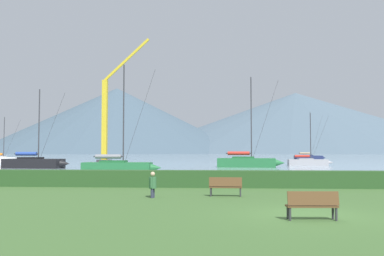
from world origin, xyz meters
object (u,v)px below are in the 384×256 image
(dock_crane, at_px, (107,124))
(sailboat_slip_0, at_px, (1,160))
(sailboat_slip_5, at_px, (309,157))
(sailboat_slip_9, at_px, (119,166))
(sailboat_slip_1, at_px, (248,162))
(sailboat_slip_10, at_px, (34,162))
(park_bench_under_tree, at_px, (226,186))
(park_bench_near_path, at_px, (312,204))
(person_seated_viewer, at_px, (153,183))
(sailboat_slip_7, at_px, (308,162))

(dock_crane, bearing_deg, sailboat_slip_0, 161.94)
(sailboat_slip_5, distance_m, sailboat_slip_9, 68.66)
(sailboat_slip_1, height_order, sailboat_slip_10, sailboat_slip_1)
(park_bench_under_tree, distance_m, dock_crane, 49.49)
(sailboat_slip_10, bearing_deg, park_bench_near_path, -49.32)
(sailboat_slip_9, distance_m, person_seated_viewer, 22.83)
(dock_crane, bearing_deg, sailboat_slip_5, 42.78)
(park_bench_near_path, relative_size, person_seated_viewer, 1.35)
(sailboat_slip_0, bearing_deg, park_bench_under_tree, -53.21)
(sailboat_slip_1, xyz_separation_m, dock_crane, (-21.97, 8.97, 5.72))
(sailboat_slip_10, bearing_deg, sailboat_slip_1, 15.50)
(sailboat_slip_5, xyz_separation_m, sailboat_slip_7, (-7.87, -38.10, -0.09))
(sailboat_slip_9, height_order, person_seated_viewer, sailboat_slip_9)
(sailboat_slip_7, relative_size, sailboat_slip_9, 0.72)
(sailboat_slip_7, relative_size, park_bench_near_path, 4.72)
(sailboat_slip_1, distance_m, sailboat_slip_7, 12.08)
(sailboat_slip_10, distance_m, park_bench_near_path, 47.18)
(sailboat_slip_5, distance_m, park_bench_near_path, 90.68)
(sailboat_slip_1, bearing_deg, sailboat_slip_0, 166.73)
(sailboat_slip_7, height_order, park_bench_under_tree, sailboat_slip_7)
(park_bench_under_tree, relative_size, dock_crane, 0.08)
(sailboat_slip_5, xyz_separation_m, person_seated_viewer, (-24.29, -82.80, 0.04))
(person_seated_viewer, relative_size, dock_crane, 0.06)
(sailboat_slip_7, relative_size, dock_crane, 0.39)
(sailboat_slip_5, relative_size, park_bench_near_path, 6.83)
(sailboat_slip_5, bearing_deg, sailboat_slip_10, -139.04)
(sailboat_slip_5, bearing_deg, dock_crane, -144.35)
(sailboat_slip_1, distance_m, sailboat_slip_9, 20.92)
(sailboat_slip_0, bearing_deg, sailboat_slip_1, -20.71)
(sailboat_slip_0, height_order, sailboat_slip_9, sailboat_slip_9)
(sailboat_slip_1, xyz_separation_m, sailboat_slip_9, (-13.88, -15.64, -0.09))
(sailboat_slip_10, relative_size, park_bench_near_path, 6.06)
(sailboat_slip_9, xyz_separation_m, park_bench_near_path, (13.31, -27.78, -0.13))
(sailboat_slip_0, height_order, sailboat_slip_7, sailboat_slip_0)
(sailboat_slip_1, xyz_separation_m, sailboat_slip_5, (17.46, 45.45, -0.11))
(park_bench_near_path, xyz_separation_m, dock_crane, (-21.39, 52.39, 5.95))
(sailboat_slip_0, xyz_separation_m, person_seated_viewer, (36.40, -53.26, 0.07))
(sailboat_slip_1, distance_m, dock_crane, 24.41)
(sailboat_slip_10, bearing_deg, park_bench_under_tree, -46.87)
(park_bench_near_path, height_order, dock_crane, dock_crane)
(sailboat_slip_0, distance_m, dock_crane, 23.12)
(sailboat_slip_7, distance_m, sailboat_slip_10, 39.09)
(sailboat_slip_0, distance_m, sailboat_slip_10, 25.90)
(sailboat_slip_7, height_order, sailboat_slip_10, sailboat_slip_10)
(sailboat_slip_9, height_order, park_bench_under_tree, sailboat_slip_9)
(park_bench_near_path, bearing_deg, sailboat_slip_7, 75.16)
(sailboat_slip_10, xyz_separation_m, park_bench_under_tree, (24.26, -31.74, -0.19))
(sailboat_slip_9, height_order, sailboat_slip_10, sailboat_slip_9)
(person_seated_viewer, height_order, dock_crane, dock_crane)
(sailboat_slip_7, xyz_separation_m, park_bench_under_tree, (-12.92, -43.83, -0.02))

